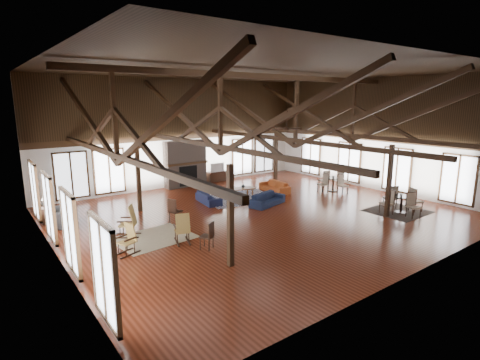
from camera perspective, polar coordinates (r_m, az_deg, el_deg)
floor at (r=16.25m, az=3.06°, el=-5.17°), size 16.00×16.00×0.00m
ceiling at (r=15.58m, az=3.32°, el=16.43°), size 16.00×14.00×0.02m
wall_back at (r=21.47m, az=-8.89°, el=7.07°), size 16.00×0.02×6.00m
wall_front at (r=11.22m, az=26.58°, el=1.53°), size 16.00×0.02×6.00m
wall_left at (r=12.25m, az=-27.10°, el=2.26°), size 0.02×14.00×6.00m
wall_right at (r=21.60m, az=19.89°, el=6.54°), size 0.02×14.00×6.00m
roof_truss at (r=15.55m, az=3.23°, el=9.17°), size 15.60×14.07×3.14m
post_grid at (r=15.87m, az=3.12°, el=0.10°), size 8.16×7.16×3.05m
fireplace at (r=21.39m, az=-8.33°, el=2.45°), size 2.50×0.69×2.60m
ceiling_fan at (r=15.15m, az=7.12°, el=7.90°), size 1.60×1.60×0.75m
sofa_navy_front at (r=17.52m, az=4.20°, el=-2.94°), size 2.06×1.22×0.57m
sofa_navy_left at (r=17.94m, az=-4.82°, el=-2.70°), size 1.82×0.92×0.51m
sofa_orange at (r=20.16m, az=5.27°, el=-0.99°), size 1.96×0.90×0.56m
coffee_table at (r=18.84m, az=0.23°, el=-1.37°), size 1.41×0.96×0.49m
vase at (r=18.86m, az=0.50°, el=-0.88°), size 0.23×0.23×0.19m
armchair at (r=16.15m, az=-25.42°, el=-5.17°), size 1.34×1.26×0.70m
side_table_lamp at (r=16.81m, az=-27.32°, el=-4.31°), size 0.48×0.48×1.22m
rocking_chair_a at (r=14.03m, az=-16.48°, el=-6.13°), size 1.01×0.89×1.16m
rocking_chair_b at (r=12.99m, az=-8.76°, el=-7.41°), size 0.66×0.93×1.08m
rocking_chair_c at (r=12.57m, az=-16.65°, el=-8.63°), size 0.87×0.64×1.00m
side_chair_a at (r=15.11m, az=-10.05°, el=-4.35°), size 0.55×0.55×1.01m
side_chair_b at (r=12.39m, az=-4.76°, el=-8.12°), size 0.54×0.54×0.93m
cafe_table_near at (r=17.70m, az=23.39°, el=-2.97°), size 2.03×2.03×1.04m
cafe_table_far at (r=20.74m, az=14.01°, el=-0.29°), size 1.97×1.97×1.01m
cup_near at (r=17.57m, az=23.35°, el=-2.14°), size 0.13×0.13×0.09m
cup_far at (r=20.65m, az=14.04°, el=0.45°), size 0.15×0.15×0.11m
tv_console at (r=22.70m, az=-3.58°, el=0.56°), size 1.18×0.44×0.59m
television at (r=22.60m, az=-3.59°, el=1.96°), size 0.93×0.12×0.53m
rug_tan at (r=13.83m, az=-13.00°, el=-8.58°), size 2.83×2.33×0.01m
rug_navy at (r=18.78m, az=-0.09°, el=-2.76°), size 3.86×3.15×0.01m
rug_dark at (r=18.00m, az=22.87°, el=-4.38°), size 2.44×2.22×0.01m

